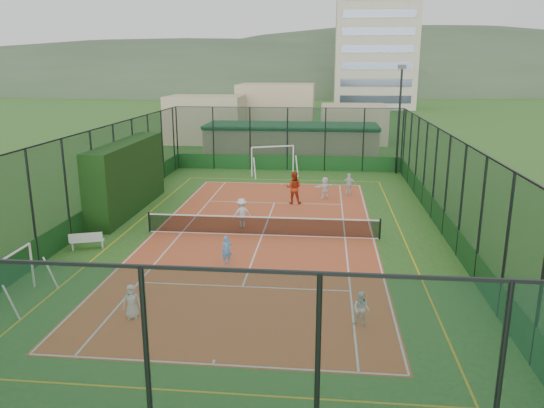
{
  "coord_description": "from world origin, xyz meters",
  "views": [
    {
      "loc": [
        3.03,
        -25.05,
        8.28
      ],
      "look_at": [
        0.33,
        1.62,
        1.2
      ],
      "focal_mm": 35.0,
      "sensor_mm": 36.0,
      "label": 1
    }
  ],
  "objects": [
    {
      "name": "child_near_left",
      "position": [
        -3.28,
        -9.33,
        0.61
      ],
      "size": [
        0.67,
        0.53,
        1.19
      ],
      "primitive_type": "imported",
      "rotation": [
        0.0,
        0.0,
        0.29
      ],
      "color": "silver",
      "rests_on": "court_slab"
    },
    {
      "name": "apartment_tower",
      "position": [
        12.0,
        82.0,
        15.0
      ],
      "size": [
        15.0,
        12.0,
        30.0
      ],
      "primitive_type": "cube",
      "color": "beige",
      "rests_on": "ground"
    },
    {
      "name": "perimeter_fence",
      "position": [
        0.0,
        0.0,
        2.5
      ],
      "size": [
        18.12,
        34.12,
        5.0
      ],
      "primitive_type": null,
      "color": "black",
      "rests_on": "ground"
    },
    {
      "name": "child_far_back",
      "position": [
        3.07,
        7.82,
        0.71
      ],
      "size": [
        1.36,
        0.85,
        1.39
      ],
      "primitive_type": "imported",
      "rotation": [
        0.0,
        0.0,
        3.51
      ],
      "color": "white",
      "rests_on": "court_slab"
    },
    {
      "name": "tennis_net",
      "position": [
        0.0,
        0.0,
        0.53
      ],
      "size": [
        11.67,
        0.12,
        1.06
      ],
      "primitive_type": null,
      "color": "black",
      "rests_on": "ground"
    },
    {
      "name": "child_far_left",
      "position": [
        -1.22,
        1.2,
        0.79
      ],
      "size": [
        1.16,
        1.0,
        1.56
      ],
      "primitive_type": "imported",
      "rotation": [
        0.0,
        0.0,
        3.67
      ],
      "color": "silver",
      "rests_on": "court_slab"
    },
    {
      "name": "child_far_right",
      "position": [
        4.62,
        8.84,
        0.74
      ],
      "size": [
        0.88,
        0.42,
        1.47
      ],
      "primitive_type": "imported",
      "rotation": [
        0.0,
        0.0,
        3.07
      ],
      "color": "silver",
      "rests_on": "court_slab"
    },
    {
      "name": "futsal_goal_near",
      "position": [
        -7.94,
        -8.53,
        0.88
      ],
      "size": [
        2.74,
        0.83,
        1.76
      ],
      "primitive_type": null,
      "rotation": [
        0.0,
        0.0,
        1.58
      ],
      "color": "white",
      "rests_on": "ground"
    },
    {
      "name": "child_near_mid",
      "position": [
        -1.03,
        -4.08,
        0.63
      ],
      "size": [
        0.53,
        0.46,
        1.24
      ],
      "primitive_type": "imported",
      "rotation": [
        0.0,
        0.0,
        0.44
      ],
      "color": "#4F9AE0",
      "rests_on": "court_slab"
    },
    {
      "name": "tennis_balls",
      "position": [
        -0.48,
        1.29,
        0.04
      ],
      "size": [
        6.11,
        1.4,
        0.07
      ],
      "color": "#CCE033",
      "rests_on": "court_slab"
    },
    {
      "name": "coach",
      "position": [
        1.18,
        6.39,
        1.0
      ],
      "size": [
        0.98,
        0.77,
        1.98
      ],
      "primitive_type": "imported",
      "rotation": [
        0.0,
        0.0,
        3.12
      ],
      "color": "#AB2D12",
      "rests_on": "court_slab"
    },
    {
      "name": "futsal_goal_far",
      "position": [
        -0.96,
        14.84,
        1.11
      ],
      "size": [
        3.56,
        2.23,
        2.22
      ],
      "primitive_type": null,
      "rotation": [
        0.0,
        0.0,
        0.39
      ],
      "color": "white",
      "rests_on": "ground"
    },
    {
      "name": "hedge_left",
      "position": [
        -8.3,
        3.89,
        2.01
      ],
      "size": [
        1.38,
        9.18,
        4.02
      ],
      "primitive_type": "cube",
      "color": "black",
      "rests_on": "ground"
    },
    {
      "name": "ground",
      "position": [
        0.0,
        0.0,
        0.0
      ],
      "size": [
        300.0,
        300.0,
        0.0
      ],
      "primitive_type": "plane",
      "color": "#2E6021",
      "rests_on": "ground"
    },
    {
      "name": "clubhouse",
      "position": [
        0.0,
        22.0,
        1.57
      ],
      "size": [
        15.2,
        7.2,
        3.15
      ],
      "primitive_type": null,
      "color": "tan",
      "rests_on": "ground"
    },
    {
      "name": "distant_hills",
      "position": [
        0.0,
        150.0,
        0.0
      ],
      "size": [
        200.0,
        60.0,
        24.0
      ],
      "primitive_type": null,
      "color": "#384C33",
      "rests_on": "ground"
    },
    {
      "name": "white_bench",
      "position": [
        -7.8,
        -2.82,
        0.42
      ],
      "size": [
        1.54,
        0.89,
        0.84
      ],
      "primitive_type": null,
      "rotation": [
        0.0,
        0.0,
        0.35
      ],
      "color": "white",
      "rests_on": "ground"
    },
    {
      "name": "child_near_right",
      "position": [
        4.33,
        -9.14,
        0.61
      ],
      "size": [
        0.71,
        0.64,
        1.2
      ],
      "primitive_type": "imported",
      "rotation": [
        0.0,
        0.0,
        -0.39
      ],
      "color": "white",
      "rests_on": "court_slab"
    },
    {
      "name": "floodlight_ne",
      "position": [
        8.6,
        16.6,
        4.12
      ],
      "size": [
        0.6,
        0.26,
        8.25
      ],
      "primitive_type": null,
      "color": "black",
      "rests_on": "ground"
    },
    {
      "name": "court_slab",
      "position": [
        0.0,
        0.0,
        0.01
      ],
      "size": [
        11.17,
        23.97,
        0.01
      ],
      "primitive_type": "cube",
      "color": "#BC5429",
      "rests_on": "ground"
    }
  ]
}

